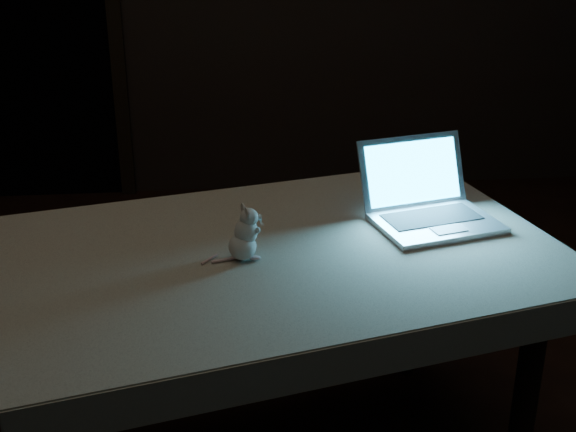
{
  "coord_description": "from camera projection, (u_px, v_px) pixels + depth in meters",
  "views": [
    {
      "loc": [
        -0.04,
        -1.95,
        1.7
      ],
      "look_at": [
        0.14,
        0.07,
        0.84
      ],
      "focal_mm": 48.0,
      "sensor_mm": 36.0,
      "label": 1
    }
  ],
  "objects": [
    {
      "name": "plush_mouse",
      "position": [
        242.0,
        233.0,
        2.08
      ],
      "size": [
        0.15,
        0.15,
        0.15
      ],
      "primitive_type": null,
      "rotation": [
        0.0,
        0.0,
        0.48
      ],
      "color": "silver",
      "rests_on": "tablecloth"
    },
    {
      "name": "laptop",
      "position": [
        439.0,
        189.0,
        2.26
      ],
      "size": [
        0.42,
        0.39,
        0.24
      ],
      "primitive_type": null,
      "rotation": [
        0.0,
        0.0,
        0.25
      ],
      "color": "silver",
      "rests_on": "tablecloth"
    },
    {
      "name": "table",
      "position": [
        285.0,
        364.0,
        2.32
      ],
      "size": [
        1.6,
        1.23,
        0.76
      ],
      "primitive_type": null,
      "rotation": [
        0.0,
        0.0,
        0.24
      ],
      "color": "black",
      "rests_on": "floor"
    },
    {
      "name": "doorway",
      "position": [
        24.0,
        14.0,
        4.24
      ],
      "size": [
        1.06,
        0.36,
        2.13
      ],
      "primitive_type": null,
      "color": "black",
      "rests_on": "back_wall"
    },
    {
      "name": "tablecloth",
      "position": [
        317.0,
        258.0,
        2.23
      ],
      "size": [
        1.74,
        1.38,
        0.1
      ],
      "primitive_type": null,
      "rotation": [
        0.0,
        0.0,
        0.27
      ],
      "color": "beige",
      "rests_on": "table"
    }
  ]
}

